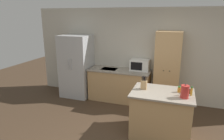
# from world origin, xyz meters

# --- Properties ---
(wall_back) EXTENTS (7.20, 0.06, 2.60)m
(wall_back) POSITION_xyz_m (0.00, 2.33, 1.30)
(wall_back) COLOR beige
(wall_back) RESTS_ON ground_plane
(refrigerator) EXTENTS (0.85, 0.77, 1.84)m
(refrigerator) POSITION_xyz_m (-2.20, 1.93, 0.92)
(refrigerator) COLOR #B7BABC
(refrigerator) RESTS_ON ground_plane
(back_counter) EXTENTS (1.74, 0.67, 0.91)m
(back_counter) POSITION_xyz_m (-0.87, 1.98, 0.46)
(back_counter) COLOR tan
(back_counter) RESTS_ON ground_plane
(pantry_cabinet) EXTENTS (0.64, 0.53, 2.01)m
(pantry_cabinet) POSITION_xyz_m (0.42, 2.05, 1.00)
(pantry_cabinet) COLOR tan
(pantry_cabinet) RESTS_ON ground_plane
(kitchen_island) EXTENTS (1.19, 0.87, 0.94)m
(kitchen_island) POSITION_xyz_m (0.45, 0.57, 0.47)
(kitchen_island) COLOR tan
(kitchen_island) RESTS_ON ground_plane
(microwave) EXTENTS (0.52, 0.34, 0.31)m
(microwave) POSITION_xyz_m (-0.32, 2.11, 1.06)
(microwave) COLOR white
(microwave) RESTS_ON back_counter
(knife_block) EXTENTS (0.12, 0.08, 0.28)m
(knife_block) POSITION_xyz_m (0.07, 0.61, 1.04)
(knife_block) COLOR tan
(knife_block) RESTS_ON kitchen_island
(spice_bottle_tall_dark) EXTENTS (0.04, 0.04, 0.18)m
(spice_bottle_tall_dark) POSITION_xyz_m (0.97, 0.57, 1.02)
(spice_bottle_tall_dark) COLOR gold
(spice_bottle_tall_dark) RESTS_ON kitchen_island
(spice_bottle_short_red) EXTENTS (0.06, 0.06, 0.12)m
(spice_bottle_short_red) POSITION_xyz_m (0.88, 0.66, 0.99)
(spice_bottle_short_red) COLOR orange
(spice_bottle_short_red) RESTS_ON kitchen_island
(spice_bottle_amber_oil) EXTENTS (0.06, 0.06, 0.12)m
(spice_bottle_amber_oil) POSITION_xyz_m (0.75, 0.67, 0.99)
(spice_bottle_amber_oil) COLOR orange
(spice_bottle_amber_oil) RESTS_ON kitchen_island
(spice_bottle_green_herb) EXTENTS (0.05, 0.05, 0.09)m
(spice_bottle_green_herb) POSITION_xyz_m (0.94, 0.66, 0.98)
(spice_bottle_green_herb) COLOR #563319
(spice_bottle_green_herb) RESTS_ON kitchen_island
(spice_bottle_pale_salt) EXTENTS (0.04, 0.04, 0.15)m
(spice_bottle_pale_salt) POSITION_xyz_m (0.82, 0.54, 1.00)
(spice_bottle_pale_salt) COLOR orange
(spice_bottle_pale_salt) RESTS_ON kitchen_island
(kettle) EXTENTS (0.15, 0.15, 0.26)m
(kettle) POSITION_xyz_m (0.85, 0.41, 1.06)
(kettle) COLOR #B72D28
(kettle) RESTS_ON kitchen_island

